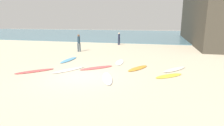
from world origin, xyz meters
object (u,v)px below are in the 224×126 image
at_px(surfboard_2, 107,78).
at_px(beachgoer_mid, 79,42).
at_px(surfboard_6, 175,69).
at_px(beachgoer_near, 119,38).
at_px(surfboard_3, 69,70).
at_px(surfboard_0, 97,68).
at_px(surfboard_7, 120,62).
at_px(surfboard_5, 138,68).
at_px(surfboard_8, 35,71).
at_px(surfboard_1, 69,60).
at_px(surfboard_4, 169,76).

height_order(surfboard_2, beachgoer_mid, beachgoer_mid).
bearing_deg(surfboard_2, surfboard_6, -161.60).
height_order(surfboard_6, beachgoer_near, beachgoer_near).
bearing_deg(surfboard_6, surfboard_3, -127.62).
height_order(surfboard_3, beachgoer_mid, beachgoer_mid).
bearing_deg(beachgoer_near, surfboard_6, 76.15).
xyz_separation_m(surfboard_0, surfboard_2, (1.38, -2.13, 0.00)).
height_order(surfboard_7, beachgoer_near, beachgoer_near).
relative_size(surfboard_2, beachgoer_mid, 1.29).
distance_m(beachgoer_near, beachgoer_mid, 7.40).
bearing_deg(beachgoer_mid, surfboard_5, -73.19).
height_order(surfboard_0, surfboard_8, surfboard_0).
height_order(surfboard_7, surfboard_8, surfboard_8).
distance_m(surfboard_0, surfboard_7, 2.46).
height_order(surfboard_5, surfboard_7, surfboard_5).
relative_size(surfboard_8, beachgoer_mid, 1.31).
relative_size(surfboard_1, surfboard_6, 1.08).
height_order(surfboard_6, surfboard_8, surfboard_6).
xyz_separation_m(surfboard_0, surfboard_1, (-3.13, 1.93, 0.01)).
bearing_deg(beachgoer_mid, surfboard_0, -90.12).
xyz_separation_m(surfboard_3, surfboard_8, (-2.00, -0.81, -0.00)).
distance_m(surfboard_1, beachgoer_near, 11.42).
distance_m(surfboard_1, surfboard_2, 6.06).
relative_size(surfboard_0, surfboard_2, 1.02).
height_order(surfboard_1, surfboard_8, surfboard_1).
bearing_deg(surfboard_4, beachgoer_mid, -170.16).
height_order(surfboard_2, surfboard_8, surfboard_2).
distance_m(surfboard_6, beachgoer_near, 13.91).
height_order(surfboard_4, surfboard_8, surfboard_8).
relative_size(surfboard_5, surfboard_7, 0.98).
bearing_deg(surfboard_3, surfboard_0, 62.57).
distance_m(surfboard_7, surfboard_8, 6.24).
distance_m(surfboard_6, surfboard_7, 4.25).
height_order(surfboard_3, surfboard_6, surfboard_6).
height_order(surfboard_1, surfboard_3, surfboard_1).
distance_m(surfboard_5, surfboard_6, 2.47).
relative_size(surfboard_0, beachgoer_mid, 1.32).
bearing_deg(surfboard_1, surfboard_8, 83.64).
bearing_deg(surfboard_7, beachgoer_mid, -42.85).
relative_size(beachgoer_near, beachgoer_mid, 0.91).
xyz_separation_m(surfboard_6, surfboard_8, (-8.88, -2.68, -0.01)).
bearing_deg(surfboard_7, surfboard_1, -1.88).
xyz_separation_m(surfboard_4, surfboard_8, (-8.43, -1.05, 0.00)).
xyz_separation_m(surfboard_3, surfboard_6, (6.88, 1.87, 0.01)).
bearing_deg(surfboard_6, surfboard_2, -105.22).
xyz_separation_m(surfboard_1, beachgoer_near, (1.93, 11.22, 0.90)).
height_order(surfboard_4, beachgoer_near, beachgoer_near).
distance_m(surfboard_0, beachgoer_mid, 7.68).
relative_size(surfboard_5, beachgoer_near, 1.28).
bearing_deg(surfboard_1, surfboard_6, 173.89).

